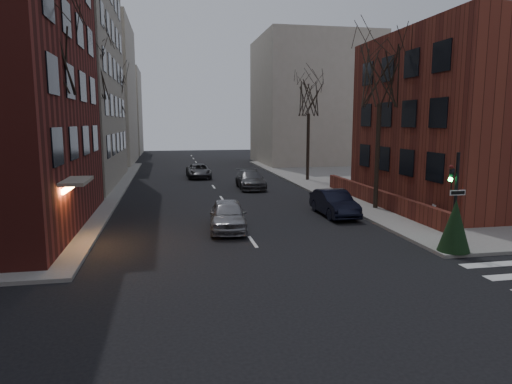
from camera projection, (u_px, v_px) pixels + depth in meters
building_right_brick at (482, 120)px, 29.69m from camera, size 12.00×14.00×11.00m
low_wall_right at (376, 197)px, 29.08m from camera, size 0.35×16.00×1.00m
building_distant_la at (76, 93)px, 58.19m from camera, size 14.00×16.00×18.00m
building_distant_ra at (313, 101)px, 59.11m from camera, size 14.00×14.00×16.00m
building_distant_lb at (109, 112)px, 75.37m from camera, size 10.00×12.00×14.00m
traffic_signal at (454, 206)px, 18.92m from camera, size 0.76×0.44×4.00m
tree_left_a at (44, 49)px, 19.65m from camera, size 4.18×4.18×10.26m
tree_left_b at (89, 70)px, 31.22m from camera, size 4.40×4.40×10.80m
tree_left_c at (113, 95)px, 44.94m from camera, size 3.96×3.96×9.72m
tree_right_a at (381, 76)px, 26.89m from camera, size 3.96×3.96×9.72m
tree_right_b at (309, 97)px, 40.54m from camera, size 3.74×3.74×9.18m
streetlamp_near at (93, 140)px, 28.17m from camera, size 0.36×0.36×6.28m
streetlamp_far at (123, 133)px, 47.57m from camera, size 0.36×0.36×6.28m
parked_sedan at (334, 203)px, 26.27m from camera, size 1.61×4.52×1.49m
car_lane_silver at (228, 215)px, 22.84m from camera, size 2.20×4.59×1.51m
car_lane_gray at (250, 180)px, 37.05m from camera, size 2.17×5.10×1.47m
car_lane_far at (199, 171)px, 44.16m from camera, size 2.31×4.83×1.33m
sandwich_board at (435, 212)px, 24.73m from camera, size 0.45×0.57×0.81m
evergreen_shrub at (455, 225)px, 18.51m from camera, size 1.51×1.51×2.14m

